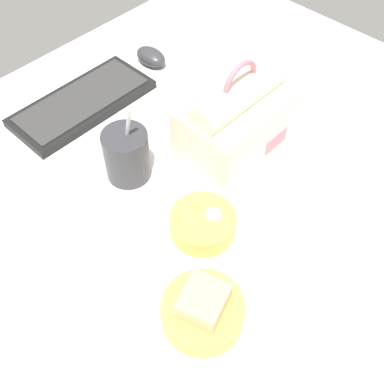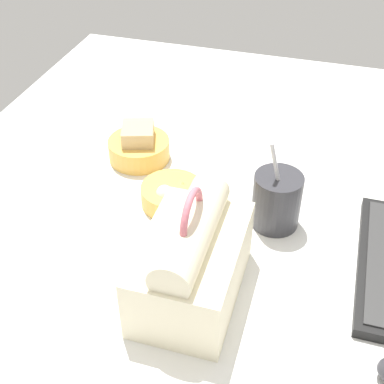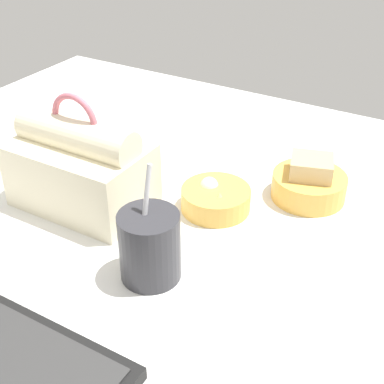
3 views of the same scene
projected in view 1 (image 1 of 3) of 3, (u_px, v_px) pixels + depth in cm
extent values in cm
cube|color=white|center=(181.00, 209.00, 86.82)|extent=(140.00, 110.00, 2.00)
cube|color=black|center=(83.00, 103.00, 102.16)|extent=(30.34, 13.63, 1.80)
cube|color=#333333|center=(82.00, 99.00, 101.35)|extent=(27.91, 11.18, 0.30)
cube|color=#EFE5C1|center=(236.00, 124.00, 91.55)|extent=(21.76, 13.82, 10.84)
cylinder|color=#EFE5C1|center=(239.00, 95.00, 86.06)|extent=(20.67, 5.96, 5.96)
cube|color=#DB707F|center=(276.00, 141.00, 92.14)|extent=(6.09, 0.30, 3.25)
torus|color=#DB707F|center=(240.00, 83.00, 83.97)|extent=(8.62, 1.00, 8.62)
cylinder|color=#333338|center=(127.00, 155.00, 87.05)|extent=(8.34, 8.34, 9.95)
cylinder|color=orange|center=(124.00, 137.00, 83.41)|extent=(7.34, 7.34, 0.60)
cylinder|color=silver|center=(127.00, 130.00, 82.45)|extent=(0.70, 3.45, 11.27)
cylinder|color=#EAB24C|center=(203.00, 312.00, 70.97)|extent=(12.38, 12.38, 4.28)
cube|color=tan|center=(203.00, 305.00, 69.13)|extent=(8.39, 7.99, 5.99)
cylinder|color=#EAB24C|center=(203.00, 224.00, 81.31)|extent=(11.32, 11.32, 3.70)
ellipsoid|color=white|center=(213.00, 216.00, 80.74)|extent=(3.08, 3.08, 3.62)
cone|color=#F4DB84|center=(190.00, 220.00, 80.56)|extent=(5.12, 5.12, 3.15)
sphere|color=#4C5623|center=(219.00, 234.00, 79.89)|extent=(1.36, 1.36, 1.36)
sphere|color=#4C5623|center=(218.00, 230.00, 80.39)|extent=(1.36, 1.36, 1.36)
sphere|color=#4C5623|center=(215.00, 227.00, 80.77)|extent=(1.36, 1.36, 1.36)
ellipsoid|color=#333338|center=(151.00, 57.00, 110.88)|extent=(5.06, 8.05, 3.74)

